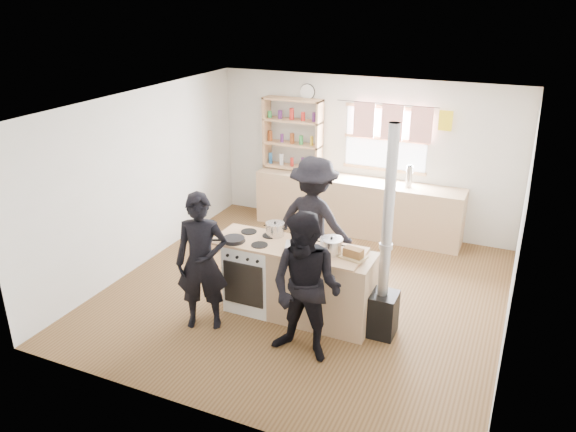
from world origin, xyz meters
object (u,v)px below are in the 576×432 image
object	(u,v)px
bread_board	(353,254)
person_near_left	(202,262)
roast_tray	(299,247)
flue_heater	(383,284)
thermos	(409,177)
person_near_right	(306,288)
person_far	(314,222)
stockpot_counter	(331,246)
stockpot_stove	(275,229)
cooking_island	(299,282)
skillet_greens	(234,239)

from	to	relation	value
bread_board	person_near_left	size ratio (longest dim) A/B	0.19
roast_tray	flue_heater	xyz separation A→B (m)	(1.01, 0.09, -0.32)
thermos	bread_board	world-z (taller)	thermos
flue_heater	person_near_left	xyz separation A→B (m)	(-1.97, -0.67, 0.19)
person_near_right	person_far	bearing A→B (deg)	112.84
stockpot_counter	stockpot_stove	bearing A→B (deg)	166.95
stockpot_counter	flue_heater	distance (m)	0.73
stockpot_counter	flue_heater	size ratio (longest dim) A/B	0.11
thermos	stockpot_counter	bearing A→B (deg)	-95.58
cooking_island	thermos	bearing A→B (deg)	76.36
skillet_greens	stockpot_stove	world-z (taller)	stockpot_stove
skillet_greens	flue_heater	world-z (taller)	flue_heater
stockpot_stove	person_near_right	bearing A→B (deg)	-49.23
thermos	person_far	size ratio (longest dim) A/B	0.19
thermos	skillet_greens	bearing A→B (deg)	-116.10
roast_tray	stockpot_stove	distance (m)	0.49
roast_tray	cooking_island	bearing A→B (deg)	108.72
thermos	person_far	distance (m)	2.06
bread_board	person_far	distance (m)	1.24
stockpot_counter	person_near_left	xyz separation A→B (m)	(-1.34, -0.64, -0.19)
person_far	bread_board	bearing A→B (deg)	141.39
bread_board	person_near_left	xyz separation A→B (m)	(-1.62, -0.62, -0.15)
skillet_greens	stockpot_stove	distance (m)	0.53
stockpot_counter	person_near_left	world-z (taller)	person_near_left
cooking_island	flue_heater	bearing A→B (deg)	1.34
thermos	stockpot_stove	size ratio (longest dim) A/B	1.44
bread_board	person_far	world-z (taller)	person_far
stockpot_counter	person_near_left	distance (m)	1.50
skillet_greens	person_near_right	xyz separation A→B (m)	(1.16, -0.54, -0.12)
stockpot_stove	person_near_left	xyz separation A→B (m)	(-0.54, -0.83, -0.18)
roast_tray	person_near_left	size ratio (longest dim) A/B	0.22
person_near_right	stockpot_stove	bearing A→B (deg)	134.85
flue_heater	person_far	distance (m)	1.49
stockpot_stove	stockpot_counter	size ratio (longest dim) A/B	0.87
bread_board	flue_heater	distance (m)	0.49
person_far	thermos	bearing A→B (deg)	-104.85
flue_heater	person_near_right	xyz separation A→B (m)	(-0.64, -0.75, 0.19)
skillet_greens	flue_heater	size ratio (longest dim) A/B	0.14
bread_board	flue_heater	world-z (taller)	flue_heater
skillet_greens	person_far	size ratio (longest dim) A/B	0.20
roast_tray	stockpot_stove	size ratio (longest dim) A/B	1.61
stockpot_stove	person_near_left	bearing A→B (deg)	-123.24
cooking_island	skillet_greens	world-z (taller)	skillet_greens
stockpot_counter	person_far	xyz separation A→B (m)	(-0.56, 0.89, -0.13)
stockpot_counter	bread_board	world-z (taller)	stockpot_counter
flue_heater	bread_board	bearing A→B (deg)	-172.05
cooking_island	flue_heater	distance (m)	1.04
thermos	stockpot_stove	world-z (taller)	thermos
flue_heater	person_far	bearing A→B (deg)	143.84
bread_board	person_near_right	xyz separation A→B (m)	(-0.29, -0.70, -0.15)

